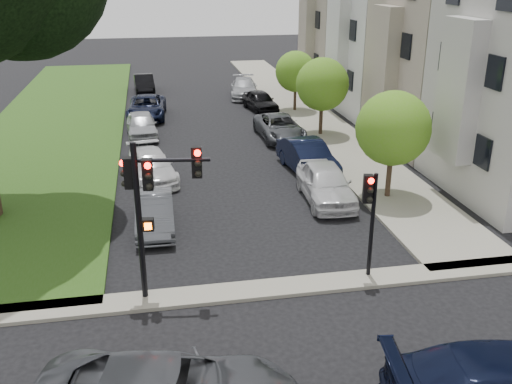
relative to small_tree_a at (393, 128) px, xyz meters
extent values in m
plane|color=black|center=(-6.20, -8.28, -3.01)|extent=(140.00, 140.00, 0.00)
cube|color=#30531B|center=(-15.20, 15.72, -2.95)|extent=(8.00, 44.00, 0.12)
cube|color=gray|center=(0.55, 15.72, -2.95)|extent=(3.50, 44.00, 0.12)
cube|color=gray|center=(-6.20, -6.28, -2.95)|extent=(60.00, 1.00, 0.12)
cube|color=#A8A8A7|center=(2.45, -0.28, 1.49)|extent=(0.70, 2.20, 5.50)
cube|color=black|center=(2.75, -0.28, 2.49)|extent=(0.08, 3.60, 6.00)
cube|color=gray|center=(6.30, 7.22, 1.99)|extent=(7.00, 7.40, 10.00)
cube|color=gray|center=(2.45, 7.22, 1.49)|extent=(0.70, 2.20, 5.50)
cube|color=black|center=(2.75, 7.22, 2.49)|extent=(0.08, 3.60, 6.00)
cube|color=#9D9D9D|center=(6.30, 14.72, 1.99)|extent=(7.00, 7.40, 10.00)
cube|color=#9D9D9D|center=(2.45, 14.72, 1.49)|extent=(0.70, 2.20, 5.50)
cube|color=black|center=(2.75, 14.72, 2.49)|extent=(0.08, 3.60, 6.00)
cube|color=#ADA890|center=(6.30, 22.22, 1.99)|extent=(7.00, 7.40, 10.00)
cube|color=#ADA890|center=(2.45, 22.22, 1.49)|extent=(0.70, 2.20, 5.50)
cube|color=black|center=(2.75, 22.22, 2.49)|extent=(0.08, 3.60, 6.00)
cylinder|color=black|center=(0.00, 0.00, -1.93)|extent=(0.22, 0.22, 2.16)
sphere|color=#51901A|center=(0.00, 0.00, 0.01)|extent=(3.02, 3.02, 3.02)
cylinder|color=black|center=(0.00, 9.74, -1.96)|extent=(0.21, 0.21, 2.11)
sphere|color=#51901A|center=(0.00, 9.74, -0.06)|extent=(2.95, 2.95, 2.95)
cylinder|color=black|center=(0.00, 15.73, -2.06)|extent=(0.19, 0.19, 1.91)
sphere|color=#51901A|center=(0.00, 15.73, -0.34)|extent=(2.67, 2.67, 2.67)
cylinder|color=black|center=(-10.00, -6.08, -0.63)|extent=(0.18, 0.18, 4.76)
cylinder|color=black|center=(-8.99, -6.08, 1.20)|extent=(2.01, 0.37, 0.11)
cube|color=black|center=(-9.68, -6.08, 0.83)|extent=(0.30, 0.27, 0.87)
cube|color=black|center=(-8.35, -6.08, 1.10)|extent=(0.30, 0.27, 0.87)
cube|color=black|center=(-10.18, -5.85, 0.83)|extent=(0.27, 0.30, 0.87)
sphere|color=#FF0C05|center=(-9.68, -6.22, 1.12)|extent=(0.18, 0.18, 0.18)
sphere|color=black|center=(-9.68, -6.22, 0.54)|extent=(0.18, 0.18, 0.18)
cube|color=black|center=(-9.77, -6.08, -0.63)|extent=(0.35, 0.27, 0.35)
cube|color=#FF5905|center=(-9.77, -6.21, -0.63)|extent=(0.20, 0.03, 0.20)
cylinder|color=black|center=(-3.17, -6.08, -1.29)|extent=(0.15, 0.15, 3.44)
cube|color=black|center=(-3.40, -6.08, -0.03)|extent=(0.32, 0.29, 0.86)
sphere|color=#FF0C05|center=(-3.40, -6.22, 0.26)|extent=(0.18, 0.18, 0.18)
imported|color=silver|center=(-2.63, 0.22, -2.24)|extent=(2.04, 4.61, 1.54)
imported|color=black|center=(-2.41, 3.78, -2.26)|extent=(2.12, 4.71, 1.50)
imported|color=#3F4247|center=(-2.45, 9.55, -2.35)|extent=(2.36, 4.85, 1.33)
imported|color=black|center=(-2.21, 16.43, -2.35)|extent=(2.17, 4.11, 1.33)
imported|color=#999BA0|center=(-2.59, 20.87, -2.33)|extent=(2.56, 4.92, 1.36)
imported|color=#3F4247|center=(-9.60, -1.27, -2.37)|extent=(1.40, 3.91, 1.28)
imported|color=silver|center=(-9.63, 4.12, -2.36)|extent=(2.57, 4.71, 1.29)
imported|color=#999BA0|center=(-10.06, 11.37, -2.31)|extent=(1.90, 4.20, 1.40)
imported|color=black|center=(-9.74, 15.81, -2.31)|extent=(2.65, 5.16, 1.39)
imported|color=black|center=(-9.87, 24.08, -2.34)|extent=(1.65, 4.14, 1.34)
camera|label=1|loc=(-9.47, -20.73, 5.99)|focal=40.00mm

